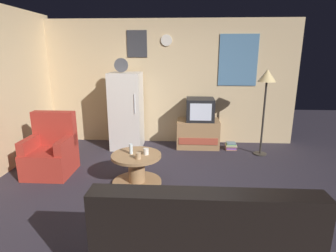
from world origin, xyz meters
name	(u,v)px	position (x,y,z in m)	size (l,w,h in m)	color
ground_plane	(158,198)	(0.00, 0.00, 0.00)	(12.00, 12.00, 0.00)	#2D2833
wall_with_art	(169,83)	(0.01, 2.45, 1.27)	(5.20, 0.12, 2.52)	#D1B284
fridge	(127,111)	(-0.80, 1.99, 0.75)	(0.60, 0.62, 1.77)	silver
tv_stand	(198,133)	(0.62, 2.10, 0.28)	(0.84, 0.53, 0.56)	#9E754C
crt_tv	(200,109)	(0.65, 2.09, 0.78)	(0.54, 0.51, 0.44)	black
standing_lamp	(267,82)	(1.79, 1.72, 1.36)	(0.32, 0.32, 1.59)	#332D28
coffee_table	(137,169)	(-0.35, 0.39, 0.23)	(0.72, 0.72, 0.46)	#9E754C
wine_glass	(131,149)	(-0.42, 0.41, 0.53)	(0.05, 0.05, 0.15)	silver
mug_ceramic_white	(146,151)	(-0.20, 0.40, 0.50)	(0.08, 0.08, 0.09)	silver
mug_ceramic_tan	(138,156)	(-0.29, 0.22, 0.50)	(0.08, 0.08, 0.09)	tan
armchair	(51,152)	(-1.77, 0.71, 0.34)	(0.68, 0.68, 0.96)	#A52D23
couch	(202,245)	(0.49, -1.29, 0.31)	(1.70, 0.80, 0.92)	black
book_stack	(231,146)	(1.27, 1.94, 0.07)	(0.22, 0.18, 0.15)	#AE7756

